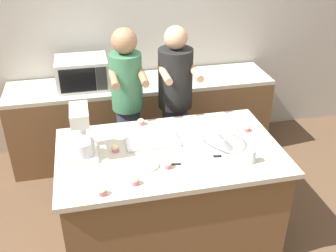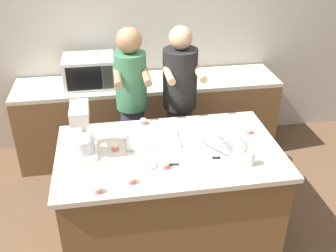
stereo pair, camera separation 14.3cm
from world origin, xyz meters
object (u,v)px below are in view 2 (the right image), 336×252
Objects in this scene: stand_mixer at (82,132)px; cell_phone at (216,155)px; baking_tray at (152,139)px; microwave_oven at (89,71)px; person_left at (132,107)px; person_right at (180,106)px; cupcake_3 at (165,165)px; cupcake_4 at (115,147)px; cupcake_1 at (98,189)px; cupcake_2 at (131,180)px; cupcake_5 at (248,130)px; mixing_bowl at (215,139)px; drinking_glass at (250,159)px; small_plate at (145,164)px; cupcake_0 at (143,121)px; knife at (181,165)px.

cell_phone is at bearing -12.13° from stand_mixer.
microwave_oven is (-0.49, 1.22, 0.13)m from baking_tray.
person_right is (0.45, 0.00, -0.03)m from person_left.
cupcake_4 is at bearing 139.14° from cupcake_3.
cell_phone is 0.92m from cupcake_1.
stand_mixer is at bearing 152.10° from cupcake_3.
cupcake_5 is (1.00, 0.50, 0.00)m from cupcake_2.
mixing_bowl is at bearing -55.73° from microwave_oven.
cupcake_2 is (-0.86, -0.08, -0.02)m from drinking_glass.
small_plate is 3.02× the size of cupcake_1.
cupcake_4 is (-0.19, -0.72, 0.03)m from person_left.
cupcake_5 is (0.45, -0.65, 0.05)m from person_right.
microwave_oven is 2.01m from drinking_glass.
person_left is 1.32m from drinking_glass.
person_left is 27.55× the size of cupcake_0.
person_left reaches higher than cupcake_5.
cupcake_5 is (0.63, 0.35, 0.02)m from knife.
person_left is 1.26m from cupcake_1.
drinking_glass is 0.58× the size of small_plate.
person_right is at bearing 65.25° from small_plate.
drinking_glass is 1.75× the size of cupcake_0.
microwave_oven reaches higher than baking_tray.
baking_tray is at bearing 146.30° from drinking_glass.
microwave_oven reaches higher than cupcake_2.
cupcake_1 is (-0.59, -0.22, 0.02)m from knife.
mixing_bowl is 0.76m from cupcake_4.
person_right reaches higher than cupcake_4.
small_plate is at bearing -29.74° from stand_mixer.
cupcake_0 and cupcake_3 have the same top height.
cupcake_5 is at bearing -35.62° from person_left.
person_right is 5.30× the size of mixing_bowl.
knife is at bearing -164.07° from cell_phone.
cupcake_2 is at bearing -152.04° from cupcake_3.
mixing_bowl is (0.11, -0.82, 0.10)m from person_right.
baking_tray is 0.30m from cupcake_0.
person_left is 27.55× the size of cupcake_3.
small_plate is 0.22m from cupcake_2.
cupcake_3 is (0.25, 0.14, 0.00)m from cupcake_2.
cupcake_2 is (-0.55, -1.15, 0.05)m from person_right.
mixing_bowl is 1.99× the size of cell_phone.
person_left reaches higher than cell_phone.
cupcake_3 is (-0.41, -0.20, -0.05)m from mixing_bowl.
microwave_oven reaches higher than cupcake_5.
cupcake_0 reaches higher than cell_phone.
small_plate is at bearing -50.16° from cupcake_4.
cupcake_3 and cupcake_4 have the same top height.
knife is 3.73× the size of cupcake_1.
cupcake_5 is (0.79, -0.01, 0.01)m from baking_tray.
stand_mixer is at bearing 167.87° from cell_phone.
person_left is at bearing 90.58° from small_plate.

